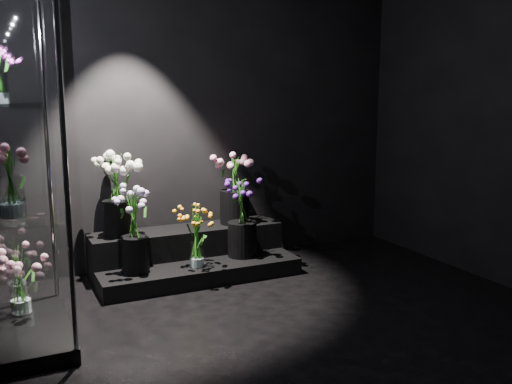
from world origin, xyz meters
TOP-DOWN VIEW (x-y plane):
  - floor at (0.00, 0.00)m, footprint 4.00×4.00m
  - wall_back at (0.00, 2.00)m, footprint 4.00×0.00m
  - display_riser at (-0.23, 1.66)m, footprint 1.71×0.76m
  - display_case at (-1.68, 0.80)m, footprint 0.60×1.00m
  - bouquet_orange_bells at (-0.28, 1.37)m, footprint 0.29×0.29m
  - bouquet_lilac at (-0.77, 1.45)m, footprint 0.35×0.35m
  - bouquet_purple at (0.19, 1.49)m, footprint 0.38×0.38m
  - bouquet_cream_roses at (-0.84, 1.76)m, footprint 0.49×0.49m
  - bouquet_pink_roses at (0.23, 1.75)m, footprint 0.46×0.46m
  - bouquet_case_pink at (-1.67, 0.61)m, footprint 0.31×0.31m
  - bouquet_case_base_pink at (-1.66, 1.04)m, footprint 0.39×0.39m

SIDE VIEW (x-z plane):
  - floor at x=0.00m, z-range 0.00..0.00m
  - display_riser at x=-0.23m, z-range -0.03..0.35m
  - bouquet_case_base_pink at x=-1.66m, z-range 0.12..0.58m
  - bouquet_orange_bells at x=-0.28m, z-range 0.15..0.68m
  - bouquet_purple at x=0.19m, z-range 0.16..0.84m
  - bouquet_lilac at x=-0.77m, z-range 0.19..0.88m
  - bouquet_pink_roses at x=0.23m, z-range 0.43..1.07m
  - bouquet_cream_roses at x=-0.84m, z-range 0.44..1.13m
  - bouquet_case_pink at x=-1.67m, z-range 0.87..1.30m
  - display_case at x=-1.68m, z-range 0.00..2.21m
  - wall_back at x=0.00m, z-range -0.60..3.40m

